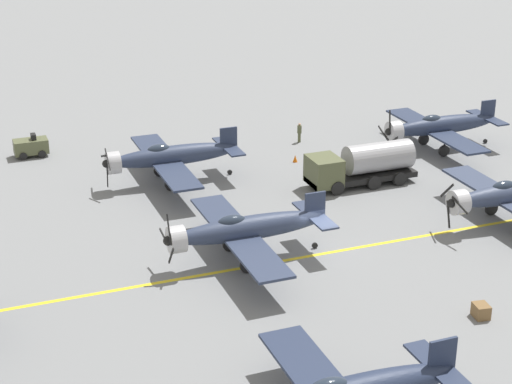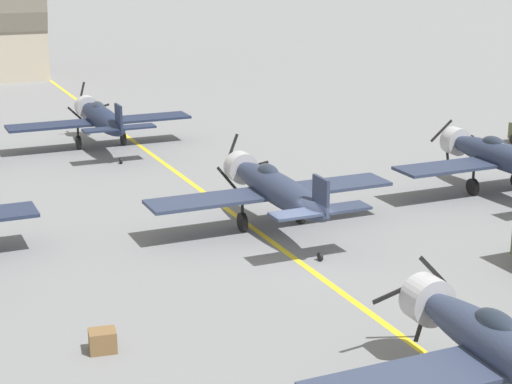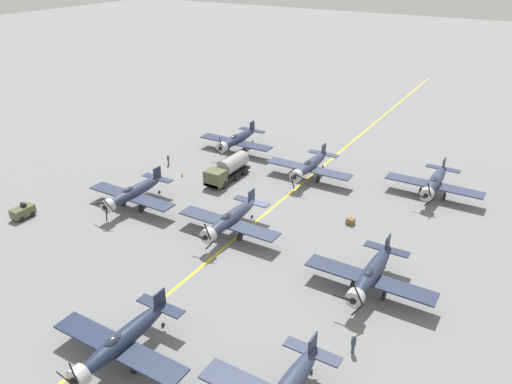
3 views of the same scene
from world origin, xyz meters
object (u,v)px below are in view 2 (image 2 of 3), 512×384
Objects in this scene: airplane_far_center at (101,118)px; airplane_mid_center at (275,188)px; airplane_near_center at (512,354)px; supply_crate_by_tanker at (103,341)px; airplane_mid_right at (502,157)px.

airplane_far_center is 1.00× the size of airplane_mid_center.
supply_crate_by_tanker is (-9.39, 8.73, -1.64)m from airplane_near_center.
supply_crate_by_tanker is (-7.18, -28.88, -1.64)m from airplane_far_center.
airplane_mid_center is at bearing 41.00° from supply_crate_by_tanker.
airplane_near_center is 17.89m from airplane_mid_center.
supply_crate_by_tanker is at bearing -88.54° from airplane_far_center.
airplane_far_center is at bearing 90.90° from airplane_mid_center.
airplane_far_center is 29.81m from supply_crate_by_tanker.
airplane_near_center and airplane_mid_right have the same top height.
supply_crate_by_tanker is at bearing -163.99° from airplane_mid_right.
airplane_far_center reaches higher than airplane_near_center.
airplane_near_center is 1.00× the size of airplane_mid_right.
airplane_far_center is at bearing 125.54° from airplane_mid_right.
airplane_mid_center is 1.00× the size of airplane_mid_right.
airplane_far_center is 1.00× the size of airplane_near_center.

